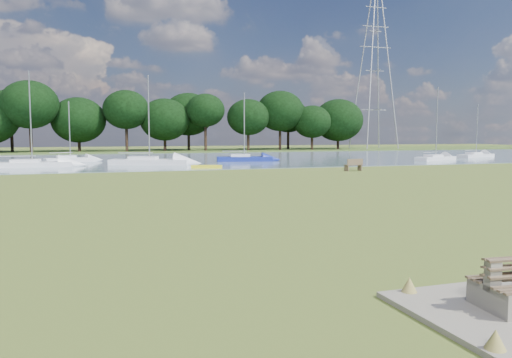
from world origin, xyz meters
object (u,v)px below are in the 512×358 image
object	(u,v)px
kayak	(207,167)
sailboat_0	(31,163)
sailboat_5	(435,157)
riverbank_bench	(354,165)
sailboat_6	(149,160)
sailboat_2	(244,157)
sailboat_4	(476,154)
pylon	(375,46)
sailboat_3	(70,158)

from	to	relation	value
kayak	sailboat_0	xyz separation A→B (m)	(-15.39, 6.39, 0.30)
sailboat_0	sailboat_5	world-z (taller)	sailboat_0
riverbank_bench	sailboat_6	size ratio (longest dim) A/B	0.20
sailboat_5	sailboat_2	bearing A→B (deg)	148.14
kayak	sailboat_4	xyz separation A→B (m)	(38.98, 9.60, 0.26)
pylon	sailboat_6	size ratio (longest dim) A/B	3.75
pylon	sailboat_0	world-z (taller)	pylon
sailboat_0	sailboat_2	world-z (taller)	sailboat_0
pylon	sailboat_6	bearing A→B (deg)	-141.80
kayak	sailboat_4	bearing A→B (deg)	31.56
riverbank_bench	sailboat_0	xyz separation A→B (m)	(-26.75, 13.20, -0.03)
sailboat_3	pylon	bearing A→B (deg)	11.03
sailboat_4	sailboat_5	xyz separation A→B (m)	(-10.35, -4.97, 0.02)
riverbank_bench	sailboat_6	bearing A→B (deg)	128.68
riverbank_bench	sailboat_0	world-z (taller)	sailboat_0
sailboat_6	kayak	bearing A→B (deg)	-35.38
sailboat_0	sailboat_6	bearing A→B (deg)	3.01
sailboat_3	sailboat_6	xyz separation A→B (m)	(7.79, -7.78, 0.06)
sailboat_3	sailboat_5	bearing A→B (deg)	-31.08
pylon	sailboat_3	xyz separation A→B (m)	(-57.81, -31.59, -20.56)
sailboat_4	sailboat_2	bearing A→B (deg)	164.98
sailboat_4	sailboat_6	xyz separation A→B (m)	(-43.49, -2.97, 0.10)
pylon	sailboat_2	distance (m)	57.04
sailboat_0	kayak	bearing A→B (deg)	-20.81
sailboat_2	sailboat_3	world-z (taller)	sailboat_2
kayak	sailboat_4	world-z (taller)	sailboat_4
kayak	riverbank_bench	bearing A→B (deg)	-13.21
riverbank_bench	sailboat_3	size ratio (longest dim) A/B	0.26
sailboat_3	sailboat_6	distance (m)	11.00
riverbank_bench	sailboat_5	size ratio (longest dim) A/B	0.20
sailboat_0	sailboat_5	bearing A→B (deg)	-0.56
riverbank_bench	kayak	xyz separation A→B (m)	(-11.36, 6.81, -0.33)
sailboat_4	sailboat_5	world-z (taller)	sailboat_5
sailboat_2	sailboat_6	xyz separation A→B (m)	(-11.02, -3.15, 0.01)
pylon	sailboat_5	distance (m)	49.19
riverbank_bench	sailboat_3	xyz separation A→B (m)	(-23.65, 21.21, -0.04)
sailboat_2	sailboat_6	distance (m)	11.46
riverbank_bench	pylon	distance (m)	66.15
sailboat_2	riverbank_bench	bearing A→B (deg)	-63.17
kayak	sailboat_6	xyz separation A→B (m)	(-4.51, 6.63, 0.36)
riverbank_bench	sailboat_5	xyz separation A→B (m)	(17.27, 11.43, -0.05)
riverbank_bench	sailboat_4	world-z (taller)	sailboat_4
riverbank_bench	sailboat_6	world-z (taller)	sailboat_6
sailboat_5	sailboat_6	size ratio (longest dim) A/B	0.96
riverbank_bench	pylon	xyz separation A→B (m)	(34.16, 52.81, 20.52)
riverbank_bench	sailboat_5	distance (m)	20.71
sailboat_0	sailboat_6	xyz separation A→B (m)	(10.88, 0.24, 0.06)
sailboat_3	riverbank_bench	bearing A→B (deg)	-59.52
riverbank_bench	sailboat_2	xyz separation A→B (m)	(-4.85, 16.59, 0.01)
sailboat_2	sailboat_4	size ratio (longest dim) A/B	1.09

